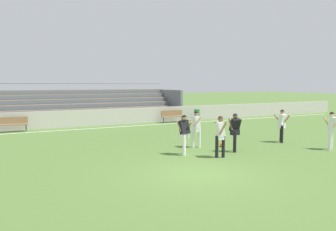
{
  "coord_description": "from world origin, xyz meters",
  "views": [
    {
      "loc": [
        -5.6,
        -8.8,
        2.94
      ],
      "look_at": [
        1.5,
        5.2,
        1.39
      ],
      "focal_mm": 34.85,
      "sensor_mm": 36.0,
      "label": 1
    }
  ],
  "objects_px": {
    "player_white_wide_right": "(331,127)",
    "soccer_ball": "(222,145)",
    "bleacher_stand": "(58,106)",
    "bench_near_wall_gap": "(12,123)",
    "player_dark_overlapping": "(184,131)",
    "player_white_dropping_back": "(220,133)",
    "trash_bin": "(197,115)",
    "bench_far_right": "(172,115)",
    "player_dark_wide_left": "(235,129)",
    "player_white_deep_cover": "(282,123)",
    "player_white_on_ball": "(196,126)"
  },
  "relations": [
    {
      "from": "player_white_wide_right",
      "to": "soccer_ball",
      "type": "xyz_separation_m",
      "value": [
        -3.93,
        2.7,
        -0.9
      ]
    },
    {
      "from": "soccer_ball",
      "to": "bleacher_stand",
      "type": "bearing_deg",
      "value": 112.37
    },
    {
      "from": "bench_near_wall_gap",
      "to": "player_dark_overlapping",
      "type": "xyz_separation_m",
      "value": [
        6.16,
        -10.24,
        0.44
      ]
    },
    {
      "from": "bleacher_stand",
      "to": "player_white_dropping_back",
      "type": "height_order",
      "value": "bleacher_stand"
    },
    {
      "from": "trash_bin",
      "to": "player_dark_overlapping",
      "type": "xyz_separation_m",
      "value": [
        -6.86,
        -10.01,
        0.52
      ]
    },
    {
      "from": "bench_far_right",
      "to": "trash_bin",
      "type": "height_order",
      "value": "trash_bin"
    },
    {
      "from": "trash_bin",
      "to": "player_white_dropping_back",
      "type": "relative_size",
      "value": 0.56
    },
    {
      "from": "bench_near_wall_gap",
      "to": "player_white_dropping_back",
      "type": "xyz_separation_m",
      "value": [
        7.19,
        -11.32,
        0.44
      ]
    },
    {
      "from": "bleacher_stand",
      "to": "bench_far_right",
      "type": "xyz_separation_m",
      "value": [
        7.78,
        -3.45,
        -0.73
      ]
    },
    {
      "from": "bleacher_stand",
      "to": "player_dark_wide_left",
      "type": "bearing_deg",
      "value": -69.81
    },
    {
      "from": "trash_bin",
      "to": "player_white_deep_cover",
      "type": "distance_m",
      "value": 9.79
    },
    {
      "from": "bleacher_stand",
      "to": "player_dark_overlapping",
      "type": "relative_size",
      "value": 11.44
    },
    {
      "from": "bench_near_wall_gap",
      "to": "player_dark_overlapping",
      "type": "distance_m",
      "value": 11.96
    },
    {
      "from": "player_dark_wide_left",
      "to": "player_white_on_ball",
      "type": "distance_m",
      "value": 1.85
    },
    {
      "from": "bench_near_wall_gap",
      "to": "player_white_wide_right",
      "type": "relative_size",
      "value": 1.06
    },
    {
      "from": "player_dark_wide_left",
      "to": "bench_far_right",
      "type": "bearing_deg",
      "value": 76.49
    },
    {
      "from": "bench_far_right",
      "to": "trash_bin",
      "type": "bearing_deg",
      "value": -6.39
    },
    {
      "from": "bench_near_wall_gap",
      "to": "player_dark_wide_left",
      "type": "distance_m",
      "value": 13.62
    },
    {
      "from": "player_dark_wide_left",
      "to": "player_white_on_ball",
      "type": "xyz_separation_m",
      "value": [
        -0.98,
        1.57,
        0.01
      ]
    },
    {
      "from": "player_white_on_ball",
      "to": "player_white_wide_right",
      "type": "xyz_separation_m",
      "value": [
        5.06,
        -3.14,
        0.01
      ]
    },
    {
      "from": "player_white_deep_cover",
      "to": "player_white_dropping_back",
      "type": "xyz_separation_m",
      "value": [
        -4.74,
        -1.37,
        0.01
      ]
    },
    {
      "from": "player_white_wide_right",
      "to": "soccer_ball",
      "type": "distance_m",
      "value": 4.85
    },
    {
      "from": "player_dark_overlapping",
      "to": "trash_bin",
      "type": "bearing_deg",
      "value": 55.57
    },
    {
      "from": "player_white_on_ball",
      "to": "soccer_ball",
      "type": "xyz_separation_m",
      "value": [
        1.13,
        -0.44,
        -0.89
      ]
    },
    {
      "from": "player_white_wide_right",
      "to": "player_white_deep_cover",
      "type": "bearing_deg",
      "value": 103.38
    },
    {
      "from": "player_white_on_ball",
      "to": "player_white_dropping_back",
      "type": "bearing_deg",
      "value": -96.2
    },
    {
      "from": "bench_near_wall_gap",
      "to": "player_dark_overlapping",
      "type": "height_order",
      "value": "player_dark_overlapping"
    },
    {
      "from": "player_dark_overlapping",
      "to": "player_white_dropping_back",
      "type": "bearing_deg",
      "value": -46.4
    },
    {
      "from": "player_dark_overlapping",
      "to": "player_white_wide_right",
      "type": "distance_m",
      "value": 6.64
    },
    {
      "from": "trash_bin",
      "to": "bench_near_wall_gap",
      "type": "bearing_deg",
      "value": 178.99
    },
    {
      "from": "player_dark_overlapping",
      "to": "bench_far_right",
      "type": "bearing_deg",
      "value": 64.83
    },
    {
      "from": "player_dark_wide_left",
      "to": "soccer_ball",
      "type": "xyz_separation_m",
      "value": [
        0.15,
        1.13,
        -0.88
      ]
    },
    {
      "from": "bench_near_wall_gap",
      "to": "player_white_dropping_back",
      "type": "height_order",
      "value": "player_white_dropping_back"
    },
    {
      "from": "player_white_on_ball",
      "to": "player_white_wide_right",
      "type": "bearing_deg",
      "value": -31.82
    },
    {
      "from": "bleacher_stand",
      "to": "soccer_ball",
      "type": "bearing_deg",
      "value": -67.63
    },
    {
      "from": "bench_near_wall_gap",
      "to": "trash_bin",
      "type": "distance_m",
      "value": 13.03
    },
    {
      "from": "player_white_wide_right",
      "to": "bench_near_wall_gap",
      "type": "bearing_deg",
      "value": 135.49
    },
    {
      "from": "bench_near_wall_gap",
      "to": "bleacher_stand",
      "type": "bearing_deg",
      "value": 47.22
    },
    {
      "from": "player_white_on_ball",
      "to": "bleacher_stand",
      "type": "bearing_deg",
      "value": 108.57
    },
    {
      "from": "bench_far_right",
      "to": "player_dark_wide_left",
      "type": "xyz_separation_m",
      "value": [
        -2.57,
        -10.71,
        0.44
      ]
    },
    {
      "from": "trash_bin",
      "to": "player_dark_wide_left",
      "type": "height_order",
      "value": "player_dark_wide_left"
    },
    {
      "from": "bench_far_right",
      "to": "player_white_dropping_back",
      "type": "distance_m",
      "value": 11.95
    },
    {
      "from": "player_white_dropping_back",
      "to": "player_white_wide_right",
      "type": "height_order",
      "value": "player_white_wide_right"
    },
    {
      "from": "bench_far_right",
      "to": "player_white_wide_right",
      "type": "xyz_separation_m",
      "value": [
        1.51,
        -12.28,
        0.46
      ]
    },
    {
      "from": "player_dark_overlapping",
      "to": "soccer_ball",
      "type": "relative_size",
      "value": 7.53
    },
    {
      "from": "player_dark_overlapping",
      "to": "player_white_wide_right",
      "type": "height_order",
      "value": "player_white_wide_right"
    },
    {
      "from": "player_white_wide_right",
      "to": "bleacher_stand",
      "type": "bearing_deg",
      "value": 120.57
    },
    {
      "from": "player_white_on_ball",
      "to": "player_white_deep_cover",
      "type": "bearing_deg",
      "value": -10.18
    },
    {
      "from": "bench_far_right",
      "to": "player_dark_overlapping",
      "type": "distance_m",
      "value": 11.33
    },
    {
      "from": "bench_far_right",
      "to": "trash_bin",
      "type": "relative_size",
      "value": 1.93
    }
  ]
}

